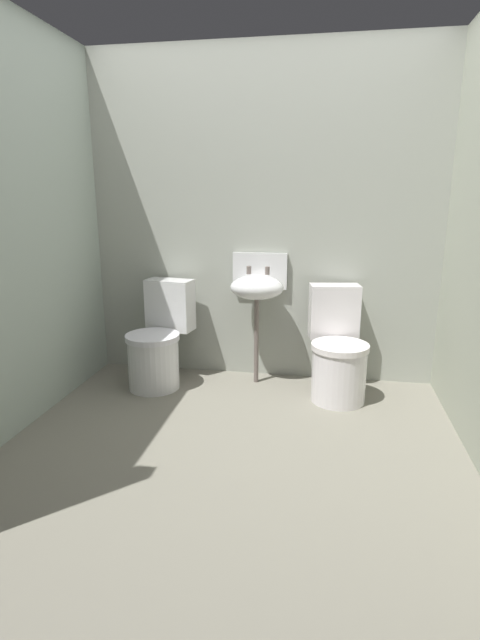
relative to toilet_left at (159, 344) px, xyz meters
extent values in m
cube|color=slate|center=(0.74, -0.94, -0.36)|extent=(3.06, 2.98, 0.08)
cube|color=#9EA295|center=(0.74, 0.40, 0.92)|extent=(3.06, 0.10, 2.48)
cylinder|color=silver|center=(-0.01, -0.09, -0.13)|extent=(0.44, 0.44, 0.38)
cylinder|color=silver|center=(-0.01, -0.09, 0.08)|extent=(0.46, 0.46, 0.04)
cube|color=silver|center=(0.03, 0.21, 0.26)|extent=(0.38, 0.24, 0.40)
cylinder|color=white|center=(1.35, -0.09, -0.13)|extent=(0.43, 0.43, 0.38)
cylinder|color=white|center=(1.35, -0.09, 0.08)|extent=(0.46, 0.46, 0.04)
cube|color=white|center=(1.30, 0.21, 0.26)|extent=(0.38, 0.23, 0.40)
cylinder|color=#6C5F5A|center=(0.73, 0.16, 0.01)|extent=(0.04, 0.04, 0.66)
ellipsoid|color=silver|center=(0.73, 0.16, 0.43)|extent=(0.40, 0.32, 0.18)
cube|color=silver|center=(0.73, 0.33, 0.53)|extent=(0.42, 0.04, 0.28)
cylinder|color=#6C5F5A|center=(0.66, 0.22, 0.55)|extent=(0.04, 0.04, 0.06)
cylinder|color=#6C5F5A|center=(0.80, 0.22, 0.55)|extent=(0.04, 0.04, 0.06)
camera|label=1|loc=(1.22, -3.38, 1.11)|focal=27.35mm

